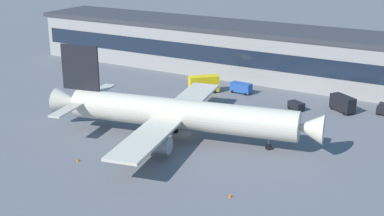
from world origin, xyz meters
The scene contains 10 objects.
ground_plane centered at (0.00, 0.00, 0.00)m, with size 600.00×600.00×0.00m, color slate.
terminal_building centered at (0.00, 48.20, 6.67)m, with size 147.85×19.19×13.29m.
airliner centered at (-0.34, -2.42, 4.95)m, with size 53.01×45.30×16.74m.
baggage_tug centered at (13.80, 24.83, 1.09)m, with size 4.12×3.55×1.85m.
crew_van centered at (-2.33, 30.60, 1.46)m, with size 5.37×2.64×2.55m.
catering_truck centered at (-10.46, 26.49, 2.29)m, with size 7.02×6.83×4.15m.
pushback_tractor centered at (30.93, 32.35, 1.05)m, with size 2.76×4.87×1.75m.
stair_truck centered at (22.90, 28.82, 1.98)m, with size 6.28×5.43×3.55m.
traffic_cone_0 centered at (18.76, -18.74, 0.32)m, with size 0.52×0.52×0.65m, color #F2590C.
traffic_cone_1 centered at (-9.50, -20.10, 0.34)m, with size 0.55×0.55×0.69m, color #F2590C.
Camera 1 is at (48.96, -83.05, 37.60)m, focal length 49.86 mm.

